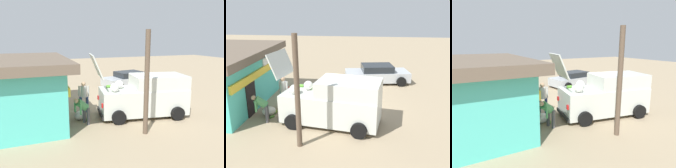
% 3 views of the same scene
% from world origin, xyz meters
% --- Properties ---
extents(ground_plane, '(60.00, 60.00, 0.00)m').
position_xyz_m(ground_plane, '(0.00, 0.00, 0.00)').
color(ground_plane, '#9E896B').
extents(storefront_bar, '(6.94, 4.16, 2.99)m').
position_xyz_m(storefront_bar, '(-0.47, 5.93, 1.56)').
color(storefront_bar, '#4CC6B7').
rests_on(storefront_bar, ground_plane).
extents(delivery_van, '(2.77, 4.97, 3.17)m').
position_xyz_m(delivery_van, '(-2.09, 0.14, 1.04)').
color(delivery_van, silver).
rests_on(delivery_van, ground_plane).
extents(parked_sedan, '(2.70, 4.47, 1.23)m').
position_xyz_m(parked_sedan, '(4.49, -1.93, 0.59)').
color(parked_sedan, '#B2B7BC').
rests_on(parked_sedan, ground_plane).
extents(vendor_standing, '(0.45, 0.53, 1.66)m').
position_xyz_m(vendor_standing, '(-0.52, 2.98, 0.96)').
color(vendor_standing, navy).
rests_on(vendor_standing, ground_plane).
extents(customer_bending, '(0.65, 0.75, 1.29)m').
position_xyz_m(customer_bending, '(-2.23, 3.45, 0.79)').
color(customer_bending, '#4C4C51').
rests_on(customer_bending, ground_plane).
extents(unloaded_banana_pile, '(0.85, 0.83, 0.43)m').
position_xyz_m(unloaded_banana_pile, '(-1.54, 3.40, 0.20)').
color(unloaded_banana_pile, silver).
rests_on(unloaded_banana_pile, ground_plane).
extents(paint_bucket, '(0.27, 0.27, 0.34)m').
position_xyz_m(paint_bucket, '(1.82, 3.58, 0.17)').
color(paint_bucket, '#BF3F33').
rests_on(paint_bucket, ground_plane).
extents(utility_pole, '(0.20, 0.20, 4.25)m').
position_xyz_m(utility_pole, '(-4.10, 1.23, 2.13)').
color(utility_pole, brown).
rests_on(utility_pole, ground_plane).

